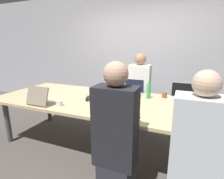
{
  "coord_description": "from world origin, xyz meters",
  "views": [
    {
      "loc": [
        0.93,
        -2.29,
        1.58
      ],
      "look_at": [
        -0.04,
        0.1,
        0.93
      ],
      "focal_mm": 28.0,
      "sensor_mm": 36.0,
      "label": 1
    }
  ],
  "objects": [
    {
      "name": "laptop_far_center",
      "position": [
        0.19,
        0.5,
        0.85
      ],
      "size": [
        0.32,
        0.24,
        0.25
      ],
      "color": "#B7B7BC",
      "rests_on": "conference_table"
    },
    {
      "name": "cup_far_right",
      "position": [
        0.7,
        0.48,
        0.82
      ],
      "size": [
        0.08,
        0.08,
        0.09
      ],
      "color": "brown",
      "rests_on": "conference_table"
    },
    {
      "name": "laptop_near_right",
      "position": [
        1.08,
        -0.5,
        0.84
      ],
      "size": [
        0.32,
        0.22,
        0.22
      ],
      "rotation": [
        0.0,
        0.0,
        3.14
      ],
      "color": "gray",
      "rests_on": "conference_table"
    },
    {
      "name": "laptop_far_right",
      "position": [
        0.96,
        0.5,
        0.85
      ],
      "size": [
        0.33,
        0.24,
        0.25
      ],
      "color": "#B7B7BC",
      "rests_on": "conference_table"
    },
    {
      "name": "cup_far_center",
      "position": [
        -0.04,
        0.44,
        0.82
      ],
      "size": [
        0.07,
        0.07,
        0.08
      ],
      "color": "brown",
      "rests_on": "conference_table"
    },
    {
      "name": "ground_plane",
      "position": [
        0.0,
        0.0,
        0.0
      ],
      "size": [
        24.0,
        24.0,
        0.0
      ],
      "primitive_type": "plane",
      "color": "#4C4742"
    },
    {
      "name": "person_far_center",
      "position": [
        0.19,
        0.93,
        0.7
      ],
      "size": [
        0.4,
        0.24,
        1.44
      ],
      "color": "#2D2D38",
      "rests_on": "ground_plane"
    },
    {
      "name": "curtain_wall",
      "position": [
        0.0,
        1.81,
        1.4
      ],
      "size": [
        12.0,
        0.06,
        2.8
      ],
      "color": "#ADADB2",
      "rests_on": "ground_plane"
    },
    {
      "name": "person_near_right",
      "position": [
        1.1,
        -0.94,
        0.69
      ],
      "size": [
        0.4,
        0.24,
        1.42
      ],
      "rotation": [
        0.0,
        0.0,
        3.14
      ],
      "color": "#2D2D38",
      "rests_on": "ground_plane"
    },
    {
      "name": "bottle_near_right",
      "position": [
        1.34,
        -0.32,
        0.87
      ],
      "size": [
        0.07,
        0.07,
        0.23
      ],
      "color": "black",
      "rests_on": "conference_table"
    },
    {
      "name": "laptop_near_left",
      "position": [
        -0.87,
        -0.52,
        0.85
      ],
      "size": [
        0.35,
        0.26,
        0.26
      ],
      "rotation": [
        0.0,
        0.0,
        3.14
      ],
      "color": "gray",
      "rests_on": "conference_table"
    },
    {
      "name": "bottle_far_center",
      "position": [
        0.47,
        0.34,
        0.89
      ],
      "size": [
        0.07,
        0.07,
        0.28
      ],
      "color": "green",
      "rests_on": "conference_table"
    },
    {
      "name": "stapler",
      "position": [
        -0.36,
        -0.09,
        0.8
      ],
      "size": [
        0.09,
        0.16,
        0.05
      ],
      "rotation": [
        0.0,
        0.0,
        0.34
      ],
      "color": "black",
      "rests_on": "conference_table"
    },
    {
      "name": "person_near_midright",
      "position": [
        0.4,
        -0.89,
        0.71
      ],
      "size": [
        0.4,
        0.24,
        1.45
      ],
      "rotation": [
        0.0,
        0.0,
        3.14
      ],
      "color": "#2D2D38",
      "rests_on": "ground_plane"
    },
    {
      "name": "cup_near_right",
      "position": [
        1.32,
        -0.44,
        0.82
      ],
      "size": [
        0.09,
        0.09,
        0.09
      ],
      "color": "white",
      "rests_on": "conference_table"
    },
    {
      "name": "laptop_near_midright",
      "position": [
        0.35,
        -0.51,
        0.85
      ],
      "size": [
        0.34,
        0.23,
        0.24
      ],
      "rotation": [
        0.0,
        0.0,
        3.14
      ],
      "color": "silver",
      "rests_on": "conference_table"
    },
    {
      "name": "cup_near_left",
      "position": [
        -0.59,
        -0.47,
        0.81
      ],
      "size": [
        0.09,
        0.09,
        0.08
      ],
      "color": "white",
      "rests_on": "conference_table"
    },
    {
      "name": "conference_table",
      "position": [
        0.0,
        0.0,
        0.72
      ],
      "size": [
        3.69,
        1.32,
        0.78
      ],
      "color": "#D6B77F",
      "rests_on": "ground_plane"
    }
  ]
}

